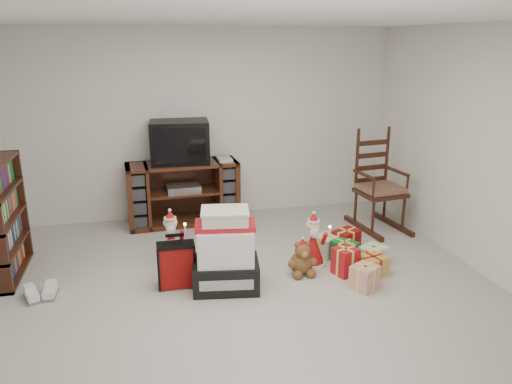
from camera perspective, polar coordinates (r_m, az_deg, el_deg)
The scene contains 12 objects.
room at distance 4.31m, azimuth -1.21°, elevation 2.47°, with size 5.01×5.01×2.51m.
tv_stand at distance 6.60m, azimuth -8.32°, elevation -0.10°, with size 1.45×0.59×0.82m.
rocking_chair at distance 6.56m, azimuth 13.75°, elevation -0.14°, with size 0.64×0.94×1.32m.
gift_pile at distance 4.84m, azimuth -3.48°, elevation -7.21°, with size 0.69×0.55×0.79m.
red_suitcase at distance 4.97m, azimuth -9.08°, elevation -8.24°, with size 0.35×0.19×0.52m.
stocking at distance 4.92m, azimuth -2.58°, elevation -7.33°, with size 0.28×0.12×0.61m, color #0D790F, non-canonical shape.
teddy_bear at distance 5.20m, azimuth 5.25°, elevation -7.75°, with size 0.24×0.21×0.36m.
santa_figurine at distance 5.39m, azimuth 6.50°, elevation -6.06°, with size 0.29×0.28×0.60m.
mrs_claus_figurine at distance 5.48m, azimuth -9.65°, elevation -5.75°, with size 0.29×0.28×0.60m.
sneaker_pair at distance 5.19m, azimuth -23.37°, elevation -10.60°, with size 0.32×0.27×0.09m.
gift_cluster at distance 5.48m, azimuth 11.16°, elevation -7.06°, with size 0.74×1.08×0.25m.
crt_television at distance 6.47m, azimuth -8.70°, elevation 5.71°, with size 0.77×0.58×0.54m.
Camera 1 is at (-0.85, -4.09, 2.33)m, focal length 35.00 mm.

